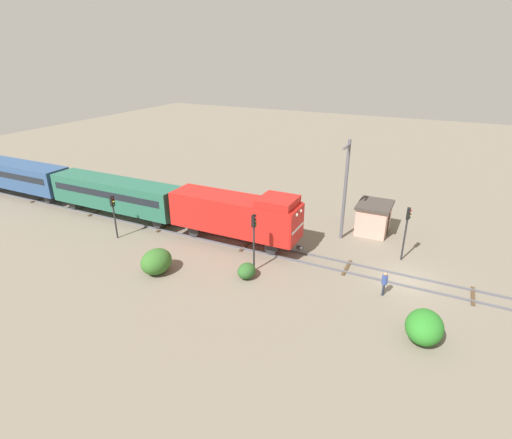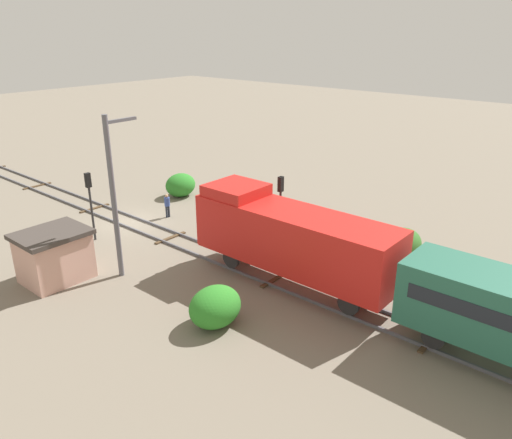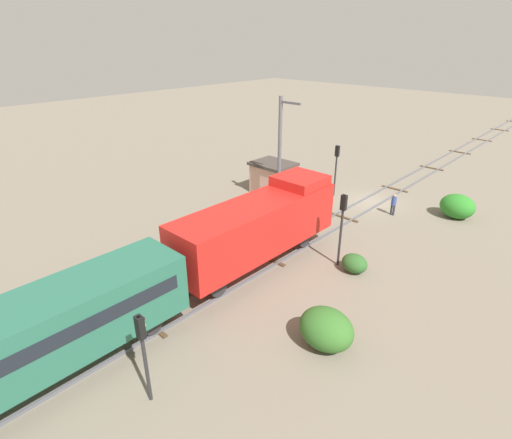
{
  "view_description": "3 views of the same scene",
  "coord_description": "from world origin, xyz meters",
  "px_view_note": "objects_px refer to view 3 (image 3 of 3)",
  "views": [
    {
      "loc": [
        -26.64,
        -1.1,
        15.28
      ],
      "look_at": [
        1.29,
        12.56,
        1.96
      ],
      "focal_mm": 28.0,
      "sensor_mm": 36.0,
      "label": 1
    },
    {
      "loc": [
        18.72,
        27.31,
        12.67
      ],
      "look_at": [
        -1.06,
        10.53,
        2.56
      ],
      "focal_mm": 35.0,
      "sensor_mm": 36.0,
      "label": 2
    },
    {
      "loc": [
        -14.0,
        28.97,
        12.57
      ],
      "look_at": [
        0.94,
        13.03,
        2.51
      ],
      "focal_mm": 28.0,
      "sensor_mm": 36.0,
      "label": 3
    }
  ],
  "objects_px": {
    "passenger_car_leading": "(6,347)",
    "traffic_signal_near": "(337,161)",
    "worker_near_track": "(394,203)",
    "catenary_mast": "(280,152)",
    "traffic_signal_mid": "(342,218)",
    "traffic_signal_far": "(143,343)",
    "relay_hut": "(273,178)",
    "locomotive": "(260,224)"
  },
  "relations": [
    {
      "from": "traffic_signal_mid",
      "to": "relay_hut",
      "type": "xyz_separation_m",
      "value": [
        10.9,
        -6.55,
        -1.72
      ]
    },
    {
      "from": "locomotive",
      "to": "catenary_mast",
      "type": "distance_m",
      "value": 9.27
    },
    {
      "from": "traffic_signal_near",
      "to": "traffic_signal_far",
      "type": "height_order",
      "value": "traffic_signal_near"
    },
    {
      "from": "worker_near_track",
      "to": "relay_hut",
      "type": "distance_m",
      "value": 10.26
    },
    {
      "from": "worker_near_track",
      "to": "relay_hut",
      "type": "relative_size",
      "value": 0.49
    },
    {
      "from": "passenger_car_leading",
      "to": "locomotive",
      "type": "bearing_deg",
      "value": -90.0
    },
    {
      "from": "traffic_signal_near",
      "to": "catenary_mast",
      "type": "xyz_separation_m",
      "value": [
        1.74,
        5.32,
        1.55
      ]
    },
    {
      "from": "relay_hut",
      "to": "traffic_signal_far",
      "type": "bearing_deg",
      "value": 119.23
    },
    {
      "from": "traffic_signal_near",
      "to": "traffic_signal_far",
      "type": "relative_size",
      "value": 1.13
    },
    {
      "from": "traffic_signal_mid",
      "to": "traffic_signal_far",
      "type": "bearing_deg",
      "value": 90.86
    },
    {
      "from": "passenger_car_leading",
      "to": "catenary_mast",
      "type": "height_order",
      "value": "catenary_mast"
    },
    {
      "from": "traffic_signal_far",
      "to": "relay_hut",
      "type": "height_order",
      "value": "traffic_signal_far"
    },
    {
      "from": "worker_near_track",
      "to": "traffic_signal_far",
      "type": "bearing_deg",
      "value": 115.37
    },
    {
      "from": "catenary_mast",
      "to": "relay_hut",
      "type": "xyz_separation_m",
      "value": [
        2.56,
        -2.2,
        -3.2
      ]
    },
    {
      "from": "traffic_signal_far",
      "to": "catenary_mast",
      "type": "relative_size",
      "value": 0.45
    },
    {
      "from": "traffic_signal_far",
      "to": "catenary_mast",
      "type": "height_order",
      "value": "catenary_mast"
    },
    {
      "from": "passenger_car_leading",
      "to": "traffic_signal_near",
      "type": "height_order",
      "value": "traffic_signal_near"
    },
    {
      "from": "traffic_signal_mid",
      "to": "worker_near_track",
      "type": "height_order",
      "value": "traffic_signal_mid"
    },
    {
      "from": "passenger_car_leading",
      "to": "traffic_signal_near",
      "type": "distance_m",
      "value": 26.48
    },
    {
      "from": "passenger_car_leading",
      "to": "traffic_signal_near",
      "type": "relative_size",
      "value": 3.2
    },
    {
      "from": "locomotive",
      "to": "worker_near_track",
      "type": "relative_size",
      "value": 6.82
    },
    {
      "from": "locomotive",
      "to": "traffic_signal_mid",
      "type": "xyz_separation_m",
      "value": [
        -3.4,
        -3.28,
        0.34
      ]
    },
    {
      "from": "traffic_signal_near",
      "to": "catenary_mast",
      "type": "distance_m",
      "value": 5.81
    },
    {
      "from": "worker_near_track",
      "to": "catenary_mast",
      "type": "height_order",
      "value": "catenary_mast"
    },
    {
      "from": "passenger_car_leading",
      "to": "catenary_mast",
      "type": "xyz_separation_m",
      "value": [
        4.94,
        -20.96,
        2.06
      ]
    },
    {
      "from": "traffic_signal_far",
      "to": "relay_hut",
      "type": "distance_m",
      "value": 22.77
    },
    {
      "from": "passenger_car_leading",
      "to": "relay_hut",
      "type": "relative_size",
      "value": 4.0
    },
    {
      "from": "locomotive",
      "to": "passenger_car_leading",
      "type": "distance_m",
      "value": 13.34
    },
    {
      "from": "passenger_car_leading",
      "to": "relay_hut",
      "type": "height_order",
      "value": "passenger_car_leading"
    },
    {
      "from": "traffic_signal_far",
      "to": "worker_near_track",
      "type": "height_order",
      "value": "traffic_signal_far"
    },
    {
      "from": "traffic_signal_near",
      "to": "worker_near_track",
      "type": "height_order",
      "value": "traffic_signal_near"
    },
    {
      "from": "catenary_mast",
      "to": "passenger_car_leading",
      "type": "bearing_deg",
      "value": 103.27
    },
    {
      "from": "traffic_signal_near",
      "to": "worker_near_track",
      "type": "distance_m",
      "value": 5.98
    },
    {
      "from": "traffic_signal_mid",
      "to": "relay_hut",
      "type": "height_order",
      "value": "traffic_signal_mid"
    },
    {
      "from": "traffic_signal_mid",
      "to": "catenary_mast",
      "type": "height_order",
      "value": "catenary_mast"
    },
    {
      "from": "passenger_car_leading",
      "to": "traffic_signal_mid",
      "type": "height_order",
      "value": "traffic_signal_mid"
    },
    {
      "from": "traffic_signal_mid",
      "to": "catenary_mast",
      "type": "relative_size",
      "value": 0.52
    },
    {
      "from": "locomotive",
      "to": "passenger_car_leading",
      "type": "height_order",
      "value": "locomotive"
    },
    {
      "from": "traffic_signal_near",
      "to": "catenary_mast",
      "type": "relative_size",
      "value": 0.5
    },
    {
      "from": "traffic_signal_near",
      "to": "traffic_signal_mid",
      "type": "relative_size",
      "value": 0.97
    },
    {
      "from": "passenger_car_leading",
      "to": "relay_hut",
      "type": "xyz_separation_m",
      "value": [
        7.5,
        -23.16,
        -1.13
      ]
    },
    {
      "from": "traffic_signal_mid",
      "to": "traffic_signal_far",
      "type": "height_order",
      "value": "traffic_signal_mid"
    }
  ]
}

